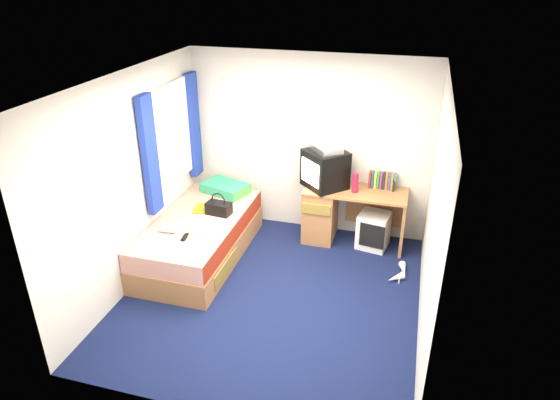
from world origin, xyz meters
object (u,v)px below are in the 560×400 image
(crt_tv, at_px, (325,169))
(aerosol_can, at_px, (346,181))
(pillow, at_px, (226,188))
(towel, at_px, (206,224))
(remote_control, at_px, (185,237))
(storage_cube, at_px, (373,230))
(water_bottle, at_px, (168,230))
(bed, at_px, (200,238))
(pink_water_bottle, at_px, (355,183))
(colour_swatch_fan, at_px, (191,237))
(picture_frame, at_px, (392,185))
(white_heels, at_px, (399,273))
(handbag, at_px, (219,208))
(magazine, at_px, (202,208))
(desk, at_px, (334,211))
(vcr, at_px, (326,148))

(crt_tv, xyz_separation_m, aerosol_can, (0.28, 0.05, -0.16))
(pillow, height_order, towel, pillow)
(aerosol_can, relative_size, remote_control, 1.06)
(storage_cube, relative_size, remote_control, 2.92)
(water_bottle, bearing_deg, bed, 64.09)
(pink_water_bottle, distance_m, colour_swatch_fan, 2.14)
(crt_tv, relative_size, picture_frame, 4.74)
(water_bottle, bearing_deg, crt_tv, 39.77)
(white_heels, bearing_deg, crt_tv, 147.69)
(aerosol_can, height_order, towel, aerosol_can)
(handbag, distance_m, colour_swatch_fan, 0.65)
(picture_frame, height_order, handbag, picture_frame)
(storage_cube, xyz_separation_m, colour_swatch_fan, (-1.95, -1.30, 0.31))
(picture_frame, distance_m, remote_control, 2.67)
(towel, bearing_deg, crt_tv, 42.29)
(aerosol_can, relative_size, magazine, 0.61)
(colour_swatch_fan, relative_size, remote_control, 1.38)
(storage_cube, relative_size, pink_water_bottle, 1.95)
(desk, relative_size, pink_water_bottle, 5.42)
(towel, distance_m, water_bottle, 0.44)
(bed, height_order, remote_control, remote_control)
(aerosol_can, bearing_deg, towel, -142.18)
(vcr, bearing_deg, aerosol_can, 60.90)
(pink_water_bottle, distance_m, aerosol_can, 0.18)
(remote_control, bearing_deg, bed, 89.95)
(magazine, distance_m, remote_control, 0.74)
(bed, bearing_deg, aerosol_can, 30.11)
(picture_frame, relative_size, magazine, 0.50)
(bed, distance_m, towel, 0.41)
(pillow, height_order, crt_tv, crt_tv)
(pillow, bearing_deg, remote_control, -90.02)
(aerosol_can, distance_m, remote_control, 2.17)
(aerosol_can, bearing_deg, remote_control, -138.44)
(crt_tv, distance_m, aerosol_can, 0.32)
(bed, relative_size, handbag, 6.21)
(towel, height_order, remote_control, towel)
(bed, height_order, aerosol_can, aerosol_can)
(desk, height_order, handbag, handbag)
(pink_water_bottle, relative_size, remote_control, 1.50)
(picture_frame, distance_m, aerosol_can, 0.58)
(aerosol_can, bearing_deg, storage_cube, -14.93)
(storage_cube, bearing_deg, pillow, -168.92)
(aerosol_can, bearing_deg, desk, -158.11)
(pillow, xyz_separation_m, aerosol_can, (1.61, 0.15, 0.23))
(storage_cube, xyz_separation_m, white_heels, (0.39, -0.62, -0.19))
(water_bottle, bearing_deg, towel, 30.45)
(towel, xyz_separation_m, remote_control, (-0.14, -0.28, -0.03))
(magazine, bearing_deg, desk, 22.23)
(aerosol_can, bearing_deg, colour_swatch_fan, -137.63)
(colour_swatch_fan, xyz_separation_m, white_heels, (2.34, 0.68, -0.51))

